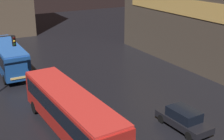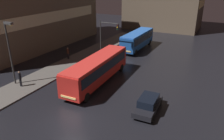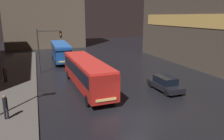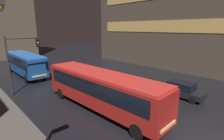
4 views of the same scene
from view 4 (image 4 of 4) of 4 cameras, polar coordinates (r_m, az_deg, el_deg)
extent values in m
cube|color=#4C4238|center=(33.97, 19.26, 16.39)|extent=(10.00, 27.55, 17.30)
cube|color=#E0B25B|center=(29.65, 14.34, 13.62)|extent=(0.24, 23.42, 1.80)
cube|color=#EAC66B|center=(49.47, -26.00, 12.24)|extent=(0.24, 10.20, 1.80)
cube|color=#EAC66B|center=(49.83, -26.76, 19.22)|extent=(0.24, 10.20, 1.80)
cube|color=#AD1E19|center=(14.17, -3.64, -6.31)|extent=(2.93, 11.83, 2.41)
cube|color=black|center=(14.02, -3.67, -4.56)|extent=(2.95, 10.89, 1.10)
cube|color=red|center=(13.78, -3.72, -1.28)|extent=(2.87, 11.59, 0.16)
cube|color=#F4CC72|center=(11.24, 17.86, -17.17)|extent=(1.74, 0.17, 0.20)
cylinder|color=black|center=(12.91, 14.33, -14.94)|extent=(0.29, 1.01, 1.00)
cylinder|color=black|center=(11.24, 8.02, -19.27)|extent=(0.29, 1.01, 1.00)
cylinder|color=black|center=(18.58, -10.18, -5.70)|extent=(0.29, 1.01, 1.00)
cylinder|color=black|center=(17.46, -16.35, -7.33)|extent=(0.29, 1.01, 1.00)
cube|color=#194793|center=(27.21, -26.42, 1.93)|extent=(2.49, 9.85, 2.36)
cube|color=black|center=(27.14, -26.52, 2.82)|extent=(2.54, 9.07, 1.10)
cube|color=blue|center=(27.02, -26.70, 4.55)|extent=(2.44, 9.66, 0.16)
cube|color=#F4CC72|center=(22.78, -22.60, -1.76)|extent=(1.70, 0.11, 0.20)
cylinder|color=black|center=(24.55, -21.25, -1.66)|extent=(0.26, 1.00, 1.00)
cylinder|color=black|center=(23.88, -26.20, -2.57)|extent=(0.26, 1.00, 1.00)
cylinder|color=black|center=(31.07, -26.12, 0.93)|extent=(0.26, 1.00, 1.00)
cylinder|color=black|center=(30.54, -30.09, 0.28)|extent=(0.26, 1.00, 1.00)
cube|color=black|center=(18.36, 21.51, -6.54)|extent=(1.94, 4.34, 0.50)
cube|color=black|center=(18.17, 21.67, -4.76)|extent=(1.60, 2.41, 0.70)
cylinder|color=black|center=(18.71, 26.51, -7.43)|extent=(0.22, 0.65, 0.64)
cylinder|color=black|center=(17.26, 24.75, -8.96)|extent=(0.22, 0.65, 0.64)
cylinder|color=black|center=(19.69, 18.56, -5.66)|extent=(0.22, 0.65, 0.64)
cylinder|color=black|center=(18.31, 16.28, -6.94)|extent=(0.22, 0.65, 0.64)
cylinder|color=#2D2D2D|center=(19.58, -30.66, 0.96)|extent=(0.16, 0.16, 5.86)
cylinder|color=#2D2D2D|center=(19.62, -27.37, 9.16)|extent=(2.96, 0.12, 0.12)
cube|color=black|center=(20.11, -23.15, 8.22)|extent=(0.30, 0.24, 0.90)
sphere|color=#390706|center=(19.96, -23.08, 9.00)|extent=(0.18, 0.18, 0.18)
sphere|color=gold|center=(19.98, -23.01, 8.20)|extent=(0.18, 0.18, 0.18)
sphere|color=black|center=(20.00, -22.94, 7.40)|extent=(0.18, 0.18, 0.18)
camera|label=1|loc=(9.33, 131.68, 23.63)|focal=50.00mm
camera|label=2|loc=(23.67, 75.66, 15.33)|focal=35.00mm
camera|label=3|loc=(11.78, 118.47, -2.31)|focal=35.00mm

